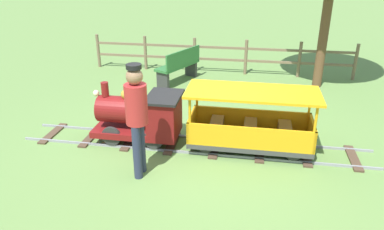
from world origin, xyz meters
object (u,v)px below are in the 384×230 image
(passenger_car, at_px, (250,126))
(park_bench, at_px, (179,66))
(conductor_person, at_px, (137,113))
(locomotive, at_px, (142,115))

(passenger_car, relative_size, park_bench, 1.48)
(passenger_car, height_order, park_bench, passenger_car)
(conductor_person, relative_size, park_bench, 1.20)
(locomotive, relative_size, conductor_person, 0.89)
(locomotive, height_order, park_bench, locomotive)
(locomotive, bearing_deg, conductor_person, -165.80)
(passenger_car, height_order, conductor_person, conductor_person)
(locomotive, bearing_deg, passenger_car, -90.00)
(conductor_person, bearing_deg, locomotive, 14.20)
(locomotive, height_order, conductor_person, conductor_person)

